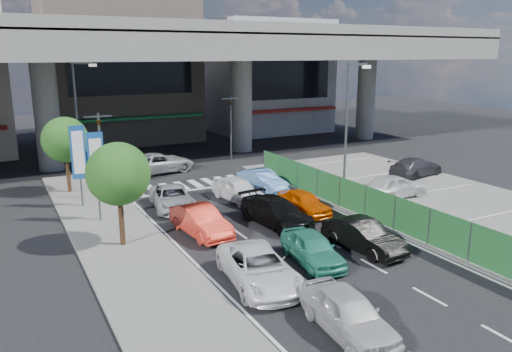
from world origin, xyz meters
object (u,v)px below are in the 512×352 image
kei_truck_front_right (262,180)px  sedan_white_mid_left (259,268)px  taxi_orange_right (304,202)px  street_lamp_right (349,118)px  street_lamp_left (79,110)px  hatch_black_mid_right (363,236)px  sedan_black_mid (276,212)px  sedan_white_front_mid (238,189)px  traffic_light_left (100,135)px  traffic_light_right (231,112)px  signboard_near (96,164)px  signboard_far (78,155)px  tree_near (118,174)px  wagon_silver_front_left (172,198)px  van_white_back_left (348,313)px  parked_sedan_dgrey (416,167)px  traffic_cone (339,198)px  taxi_orange_left (201,221)px  tree_far (65,140)px  taxi_teal_mid (312,248)px  crossing_wagon_silver (158,163)px  parked_sedan_white (394,186)px

kei_truck_front_right → sedan_white_mid_left: bearing=-126.5°
sedan_white_mid_left → taxi_orange_right: sedan_white_mid_left is taller
street_lamp_right → street_lamp_left: same height
hatch_black_mid_right → sedan_black_mid: 5.03m
street_lamp_right → sedan_white_front_mid: street_lamp_right is taller
traffic_light_left → hatch_black_mid_right: (8.53, -13.44, -3.25)m
traffic_light_right → signboard_near: (-12.70, -11.01, -0.87)m
signboard_far → tree_near: (0.60, -6.99, 0.32)m
wagon_silver_front_left → sedan_white_mid_left: bearing=-82.8°
van_white_back_left → signboard_near: bearing=113.2°
taxi_orange_right → sedan_black_mid: bearing=-161.4°
traffic_light_right → street_lamp_left: bearing=-175.2°
traffic_light_left → parked_sedan_dgrey: traffic_light_left is taller
van_white_back_left → kei_truck_front_right: bearing=75.7°
van_white_back_left → traffic_cone: size_ratio=6.39×
van_white_back_left → taxi_orange_right: van_white_back_left is taller
traffic_light_right → wagon_silver_front_left: 14.06m
signboard_near → sedan_white_mid_left: size_ratio=0.98×
traffic_light_left → sedan_white_mid_left: traffic_light_left is taller
tree_near → sedan_white_front_mid: 9.26m
signboard_far → taxi_orange_left: size_ratio=1.12×
sedan_black_mid → kei_truck_front_right: sedan_black_mid is taller
wagon_silver_front_left → tree_far: bearing=135.7°
sedan_white_mid_left → traffic_cone: 11.26m
tree_near → tree_far: bearing=94.4°
traffic_light_left → taxi_teal_mid: 15.06m
sedan_black_mid → kei_truck_front_right: bearing=61.2°
sedan_white_mid_left → crossing_wagon_silver: bearing=91.6°
kei_truck_front_right → crossing_wagon_silver: bearing=111.9°
taxi_teal_mid → street_lamp_left: bearing=114.2°
wagon_silver_front_left → crossing_wagon_silver: (1.95, 8.83, 0.10)m
traffic_light_left → crossing_wagon_silver: 7.93m
tree_near → sedan_white_front_mid: bearing=28.0°
street_lamp_left → wagon_silver_front_left: 10.91m
sedan_white_mid_left → kei_truck_front_right: sedan_white_mid_left is taller
kei_truck_front_right → parked_sedan_dgrey: bearing=-16.9°
traffic_light_right → signboard_near: traffic_light_right is taller
signboard_far → tree_far: 3.53m
tree_far → traffic_light_left: bearing=-57.4°
traffic_light_right → wagon_silver_front_left: traffic_light_right is taller
street_lamp_left → traffic_cone: size_ratio=12.63×
traffic_light_left → taxi_teal_mid: size_ratio=1.34×
traffic_light_right → sedan_black_mid: (-4.87, -15.71, -3.25)m
taxi_orange_right → parked_sedan_white: parked_sedan_white is taller
van_white_back_left → taxi_orange_left: size_ratio=0.97×
sedan_white_mid_left → traffic_cone: bearing=45.2°
crossing_wagon_silver → hatch_black_mid_right: bearing=-176.6°
sedan_white_mid_left → traffic_cone: sedan_white_mid_left is taller
sedan_white_mid_left → crossing_wagon_silver: crossing_wagon_silver is taller
traffic_cone → wagon_silver_front_left: bearing=156.3°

